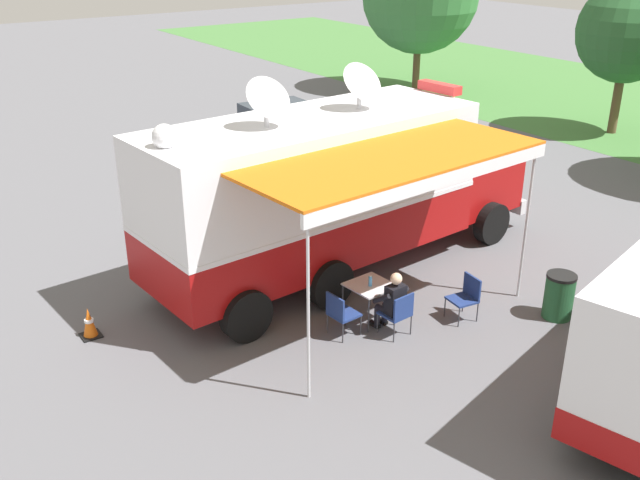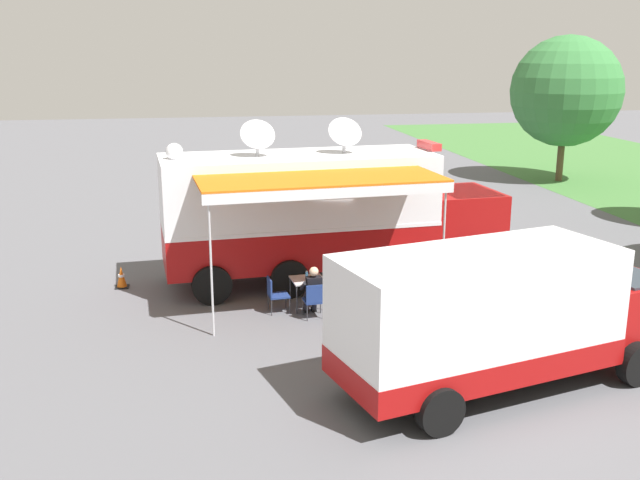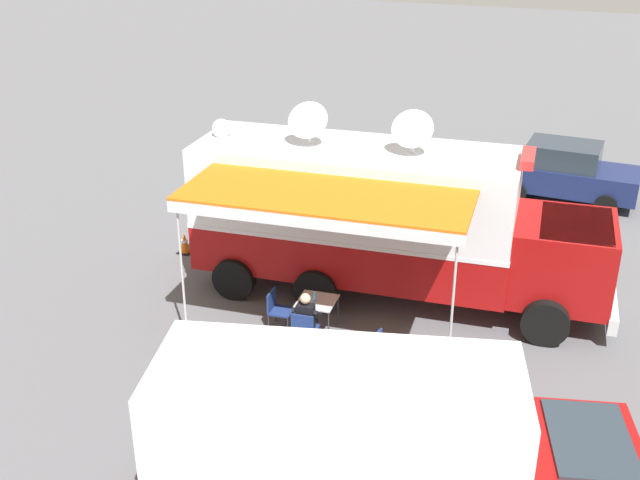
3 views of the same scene
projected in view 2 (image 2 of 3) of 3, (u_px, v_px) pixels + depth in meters
ground_plane at (299, 281)px, 20.03m from camera, size 100.00×100.00×0.00m
lot_stripe at (355, 242)px, 24.06m from camera, size 0.49×4.79×0.01m
command_truck at (326, 211)px, 19.69m from camera, size 5.45×9.65×4.53m
folding_table at (308, 281)px, 17.83m from camera, size 0.86×0.86×0.73m
water_bottle at (307, 276)px, 17.75m from camera, size 0.07×0.07×0.22m
folding_chair_at_table at (315, 298)px, 17.12m from camera, size 0.52×0.52×0.87m
folding_chair_beside_table at (275, 292)px, 17.54m from camera, size 0.52×0.52×0.87m
folding_chair_spare_by_truck at (379, 298)px, 17.15m from camera, size 0.54×0.54×0.87m
seated_responder at (313, 290)px, 17.26m from camera, size 0.68×0.58×1.25m
trash_bin at (454, 310)px, 16.49m from camera, size 0.57×0.57×0.91m
traffic_cone at (121, 277)px, 19.43m from camera, size 0.36×0.36×0.58m
support_truck at (500, 318)px, 13.45m from camera, size 3.67×7.09×2.70m
car_behind_truck at (373, 191)px, 28.03m from camera, size 2.18×4.29×1.76m
tree_far_left at (566, 91)px, 34.08m from camera, size 5.17×5.17×6.83m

